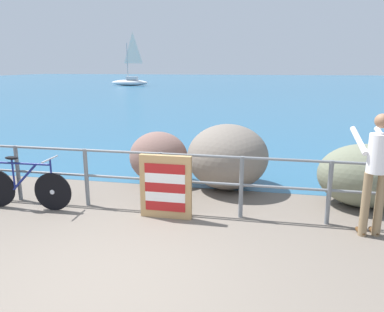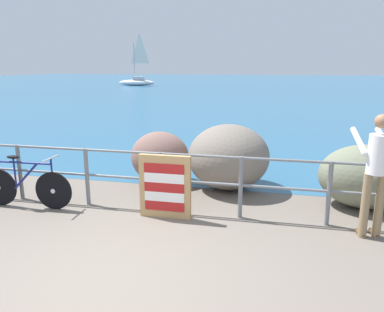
{
  "view_description": "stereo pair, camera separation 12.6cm",
  "coord_description": "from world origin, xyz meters",
  "px_view_note": "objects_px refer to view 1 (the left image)",
  "views": [
    {
      "loc": [
        1.71,
        -3.59,
        2.42
      ],
      "look_at": [
        0.45,
        2.56,
        0.89
      ],
      "focal_mm": 35.07,
      "sensor_mm": 36.0,
      "label": 1
    },
    {
      "loc": [
        1.84,
        -3.57,
        2.42
      ],
      "look_at": [
        0.45,
        2.56,
        0.89
      ],
      "focal_mm": 35.07,
      "sensor_mm": 36.0,
      "label": 2
    }
  ],
  "objects_px": {
    "breakwater_boulder_main": "(228,157)",
    "breakwater_boulder_left": "(159,157)",
    "bicycle": "(25,187)",
    "person_at_railing": "(376,169)",
    "breakwater_boulder_right": "(365,176)",
    "folded_deckchair_stack": "(166,187)",
    "sailboat": "(130,80)"
  },
  "relations": [
    {
      "from": "bicycle",
      "to": "breakwater_boulder_right",
      "type": "bearing_deg",
      "value": 10.84
    },
    {
      "from": "bicycle",
      "to": "breakwater_boulder_main",
      "type": "distance_m",
      "value": 3.76
    },
    {
      "from": "breakwater_boulder_main",
      "to": "bicycle",
      "type": "bearing_deg",
      "value": -150.72
    },
    {
      "from": "breakwater_boulder_right",
      "to": "breakwater_boulder_left",
      "type": "bearing_deg",
      "value": 171.15
    },
    {
      "from": "breakwater_boulder_left",
      "to": "breakwater_boulder_right",
      "type": "distance_m",
      "value": 3.95
    },
    {
      "from": "folded_deckchair_stack",
      "to": "breakwater_boulder_left",
      "type": "height_order",
      "value": "breakwater_boulder_left"
    },
    {
      "from": "folded_deckchair_stack",
      "to": "breakwater_boulder_left",
      "type": "distance_m",
      "value": 1.94
    },
    {
      "from": "bicycle",
      "to": "breakwater_boulder_right",
      "type": "xyz_separation_m",
      "value": [
        5.72,
        1.31,
        0.16
      ]
    },
    {
      "from": "person_at_railing",
      "to": "sailboat",
      "type": "xyz_separation_m",
      "value": [
        -17.87,
        37.64,
        -0.28
      ]
    },
    {
      "from": "person_at_railing",
      "to": "sailboat",
      "type": "bearing_deg",
      "value": 13.16
    },
    {
      "from": "breakwater_boulder_left",
      "to": "sailboat",
      "type": "height_order",
      "value": "sailboat"
    },
    {
      "from": "breakwater_boulder_main",
      "to": "breakwater_boulder_left",
      "type": "distance_m",
      "value": 1.46
    },
    {
      "from": "breakwater_boulder_main",
      "to": "sailboat",
      "type": "height_order",
      "value": "sailboat"
    },
    {
      "from": "sailboat",
      "to": "person_at_railing",
      "type": "bearing_deg",
      "value": 112.82
    },
    {
      "from": "bicycle",
      "to": "person_at_railing",
      "type": "xyz_separation_m",
      "value": [
        5.54,
        0.07,
        0.6
      ]
    },
    {
      "from": "folded_deckchair_stack",
      "to": "breakwater_boulder_right",
      "type": "distance_m",
      "value": 3.47
    },
    {
      "from": "breakwater_boulder_left",
      "to": "sailboat",
      "type": "distance_m",
      "value": 38.49
    },
    {
      "from": "bicycle",
      "to": "person_at_railing",
      "type": "height_order",
      "value": "person_at_railing"
    },
    {
      "from": "bicycle",
      "to": "breakwater_boulder_right",
      "type": "relative_size",
      "value": 1.06
    },
    {
      "from": "breakwater_boulder_left",
      "to": "breakwater_boulder_right",
      "type": "xyz_separation_m",
      "value": [
        3.91,
        -0.61,
        0.01
      ]
    },
    {
      "from": "bicycle",
      "to": "breakwater_boulder_main",
      "type": "xyz_separation_m",
      "value": [
        3.27,
        1.84,
        0.25
      ]
    },
    {
      "from": "bicycle",
      "to": "sailboat",
      "type": "relative_size",
      "value": 0.28
    },
    {
      "from": "sailboat",
      "to": "folded_deckchair_stack",
      "type": "bearing_deg",
      "value": 108.9
    },
    {
      "from": "breakwater_boulder_left",
      "to": "folded_deckchair_stack",
      "type": "bearing_deg",
      "value": -70.14
    },
    {
      "from": "breakwater_boulder_main",
      "to": "breakwater_boulder_left",
      "type": "bearing_deg",
      "value": 176.79
    },
    {
      "from": "bicycle",
      "to": "person_at_railing",
      "type": "distance_m",
      "value": 5.58
    },
    {
      "from": "person_at_railing",
      "to": "breakwater_boulder_left",
      "type": "bearing_deg",
      "value": 51.4
    },
    {
      "from": "folded_deckchair_stack",
      "to": "breakwater_boulder_right",
      "type": "xyz_separation_m",
      "value": [
        3.25,
        1.21,
        0.03
      ]
    },
    {
      "from": "person_at_railing",
      "to": "breakwater_boulder_right",
      "type": "bearing_deg",
      "value": -20.55
    },
    {
      "from": "breakwater_boulder_right",
      "to": "sailboat",
      "type": "xyz_separation_m",
      "value": [
        -18.05,
        36.4,
        0.16
      ]
    },
    {
      "from": "breakwater_boulder_main",
      "to": "breakwater_boulder_right",
      "type": "relative_size",
      "value": 1.03
    },
    {
      "from": "bicycle",
      "to": "sailboat",
      "type": "distance_m",
      "value": 39.68
    }
  ]
}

